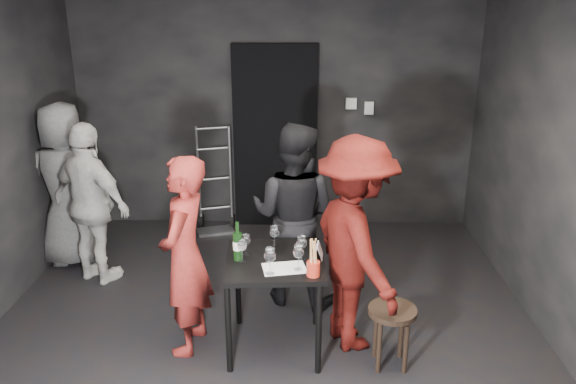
{
  "coord_description": "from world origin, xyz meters",
  "views": [
    {
      "loc": [
        0.28,
        -3.8,
        2.59
      ],
      "look_at": [
        0.19,
        0.25,
        1.17
      ],
      "focal_mm": 35.0,
      "sensor_mm": 36.0,
      "label": 1
    }
  ],
  "objects_px": {
    "woman_black": "(294,209)",
    "breadstick_cup": "(313,258)",
    "server_red": "(185,254)",
    "man_maroon": "(356,234)",
    "wine_bottle": "(238,245)",
    "stool": "(392,320)",
    "bystander_grey": "(67,178)",
    "hand_truck": "(216,212)",
    "bystander_cream": "(91,203)",
    "tasting_table": "(275,271)"
  },
  "relations": [
    {
      "from": "woman_black",
      "to": "breadstick_cup",
      "type": "distance_m",
      "value": 1.0
    },
    {
      "from": "server_red",
      "to": "man_maroon",
      "type": "xyz_separation_m",
      "value": [
        1.26,
        0.09,
        0.13
      ]
    },
    {
      "from": "breadstick_cup",
      "to": "wine_bottle",
      "type": "bearing_deg",
      "value": 156.43
    },
    {
      "from": "server_red",
      "to": "wine_bottle",
      "type": "distance_m",
      "value": 0.4
    },
    {
      "from": "woman_black",
      "to": "man_maroon",
      "type": "relative_size",
      "value": 0.94
    },
    {
      "from": "stool",
      "to": "bystander_grey",
      "type": "distance_m",
      "value": 3.42
    },
    {
      "from": "server_red",
      "to": "bystander_grey",
      "type": "xyz_separation_m",
      "value": [
        -1.44,
        1.44,
        0.12
      ]
    },
    {
      "from": "hand_truck",
      "to": "wine_bottle",
      "type": "distance_m",
      "value": 2.45
    },
    {
      "from": "stool",
      "to": "bystander_cream",
      "type": "xyz_separation_m",
      "value": [
        -2.59,
        1.27,
        0.41
      ]
    },
    {
      "from": "tasting_table",
      "to": "woman_black",
      "type": "distance_m",
      "value": 0.78
    },
    {
      "from": "stool",
      "to": "wine_bottle",
      "type": "relative_size",
      "value": 1.59
    },
    {
      "from": "bystander_cream",
      "to": "stool",
      "type": "bearing_deg",
      "value": -177.41
    },
    {
      "from": "wine_bottle",
      "to": "breadstick_cup",
      "type": "bearing_deg",
      "value": -23.57
    },
    {
      "from": "breadstick_cup",
      "to": "bystander_grey",
      "type": "bearing_deg",
      "value": 144.72
    },
    {
      "from": "woman_black",
      "to": "wine_bottle",
      "type": "height_order",
      "value": "woman_black"
    },
    {
      "from": "woman_black",
      "to": "bystander_grey",
      "type": "bearing_deg",
      "value": 1.98
    },
    {
      "from": "hand_truck",
      "to": "man_maroon",
      "type": "relative_size",
      "value": 0.66
    },
    {
      "from": "hand_truck",
      "to": "bystander_cream",
      "type": "relative_size",
      "value": 0.77
    },
    {
      "from": "stool",
      "to": "bystander_cream",
      "type": "bearing_deg",
      "value": 153.92
    },
    {
      "from": "woman_black",
      "to": "bystander_grey",
      "type": "xyz_separation_m",
      "value": [
        -2.23,
        0.69,
        0.04
      ]
    },
    {
      "from": "bystander_grey",
      "to": "bystander_cream",
      "type": "bearing_deg",
      "value": 125.71
    },
    {
      "from": "woman_black",
      "to": "wine_bottle",
      "type": "xyz_separation_m",
      "value": [
        -0.4,
        -0.75,
        -0.0
      ]
    },
    {
      "from": "bystander_grey",
      "to": "breadstick_cup",
      "type": "xyz_separation_m",
      "value": [
        2.38,
        -1.68,
        -0.02
      ]
    },
    {
      "from": "bystander_grey",
      "to": "woman_black",
      "type": "bearing_deg",
      "value": 154.41
    },
    {
      "from": "woman_black",
      "to": "breadstick_cup",
      "type": "bearing_deg",
      "value": 117.7
    },
    {
      "from": "bystander_grey",
      "to": "server_red",
      "type": "bearing_deg",
      "value": 126.63
    },
    {
      "from": "bystander_grey",
      "to": "breadstick_cup",
      "type": "bearing_deg",
      "value": 136.37
    },
    {
      "from": "woman_black",
      "to": "breadstick_cup",
      "type": "relative_size",
      "value": 5.92
    },
    {
      "from": "hand_truck",
      "to": "wine_bottle",
      "type": "height_order",
      "value": "hand_truck"
    },
    {
      "from": "server_red",
      "to": "bystander_grey",
      "type": "height_order",
      "value": "bystander_grey"
    },
    {
      "from": "server_red",
      "to": "man_maroon",
      "type": "bearing_deg",
      "value": 101.53
    },
    {
      "from": "hand_truck",
      "to": "man_maroon",
      "type": "xyz_separation_m",
      "value": [
        1.39,
        -2.21,
        0.7
      ]
    },
    {
      "from": "tasting_table",
      "to": "breadstick_cup",
      "type": "height_order",
      "value": "breadstick_cup"
    },
    {
      "from": "man_maroon",
      "to": "stool",
      "type": "bearing_deg",
      "value": -161.13
    },
    {
      "from": "bystander_cream",
      "to": "server_red",
      "type": "bearing_deg",
      "value": 163.98
    },
    {
      "from": "woman_black",
      "to": "bystander_cream",
      "type": "height_order",
      "value": "woman_black"
    },
    {
      "from": "server_red",
      "to": "man_maroon",
      "type": "relative_size",
      "value": 0.85
    },
    {
      "from": "stool",
      "to": "breadstick_cup",
      "type": "bearing_deg",
      "value": -176.2
    },
    {
      "from": "stool",
      "to": "server_red",
      "type": "bearing_deg",
      "value": 172.21
    },
    {
      "from": "tasting_table",
      "to": "stool",
      "type": "bearing_deg",
      "value": -14.11
    },
    {
      "from": "hand_truck",
      "to": "woman_black",
      "type": "bearing_deg",
      "value": -76.56
    },
    {
      "from": "tasting_table",
      "to": "breadstick_cup",
      "type": "bearing_deg",
      "value": -42.35
    },
    {
      "from": "stool",
      "to": "wine_bottle",
      "type": "height_order",
      "value": "wine_bottle"
    },
    {
      "from": "wine_bottle",
      "to": "tasting_table",
      "type": "bearing_deg",
      "value": 2.77
    },
    {
      "from": "bystander_cream",
      "to": "wine_bottle",
      "type": "bearing_deg",
      "value": 172.65
    },
    {
      "from": "man_maroon",
      "to": "bystander_cream",
      "type": "bearing_deg",
      "value": 45.8
    },
    {
      "from": "bystander_cream",
      "to": "hand_truck",
      "type": "bearing_deg",
      "value": -98.54
    },
    {
      "from": "stool",
      "to": "bystander_cream",
      "type": "distance_m",
      "value": 2.91
    },
    {
      "from": "wine_bottle",
      "to": "bystander_cream",
      "type": "bearing_deg",
      "value": 143.97
    },
    {
      "from": "hand_truck",
      "to": "server_red",
      "type": "bearing_deg",
      "value": -104.04
    }
  ]
}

